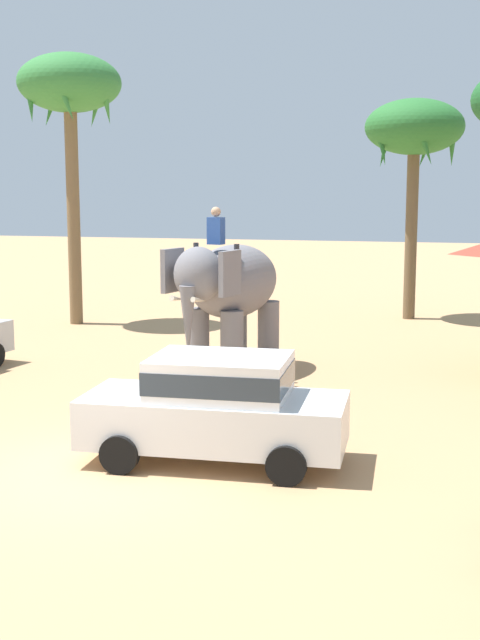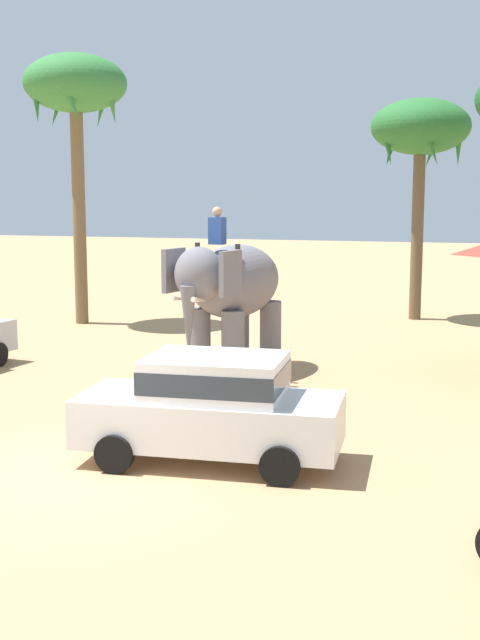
% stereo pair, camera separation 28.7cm
% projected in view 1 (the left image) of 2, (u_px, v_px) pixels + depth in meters
% --- Properties ---
extents(ground_plane, '(120.00, 120.00, 0.00)m').
position_uv_depth(ground_plane, '(95.00, 478.00, 12.47)').
color(ground_plane, tan).
extents(car_sedan_foreground, '(4.21, 2.09, 1.70)m').
position_uv_depth(car_sedan_foreground, '(217.00, 404.00, 13.08)').
color(car_sedan_foreground, white).
rests_on(car_sedan_foreground, ground).
extents(elephant_with_mahout, '(2.29, 4.01, 3.88)m').
position_uv_depth(elephant_with_mahout, '(229.00, 289.00, 19.29)').
color(elephant_with_mahout, slate).
rests_on(elephant_with_mahout, ground).
extents(palm_tree_behind_elephant, '(3.20, 3.20, 7.18)m').
position_uv_depth(palm_tree_behind_elephant, '(414.00, 132.00, 27.09)').
color(palm_tree_behind_elephant, brown).
rests_on(palm_tree_behind_elephant, ground).
extents(palm_tree_near_hut, '(3.20, 3.20, 8.43)m').
position_uv_depth(palm_tree_near_hut, '(70.00, 91.00, 25.87)').
color(palm_tree_near_hut, brown).
rests_on(palm_tree_near_hut, ground).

